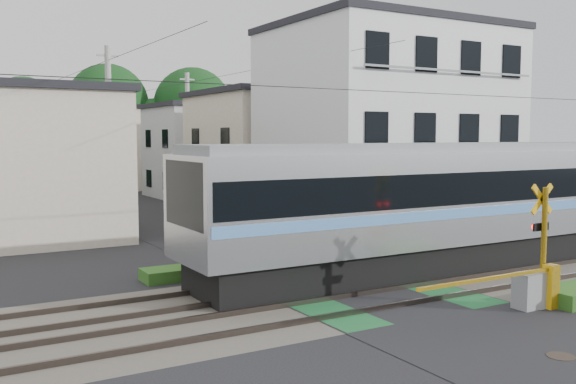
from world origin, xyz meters
TOP-DOWN VIEW (x-y plane):
  - ground at (0.00, 0.00)m, footprint 120.00×120.00m
  - track_bed at (0.00, 0.00)m, footprint 120.00×120.00m
  - commuter_train at (5.06, 1.20)m, footprint 19.46×3.07m
  - crossing_signal_near at (2.59, -3.65)m, footprint 4.74×0.65m
  - crossing_signal_far at (-2.59, 3.65)m, footprint 4.74×0.65m
  - apartment_block at (8.50, 9.49)m, footprint 10.20×8.36m
  - houses_row at (0.25, 25.92)m, footprint 22.07×31.35m
  - tree_hill at (0.41, 48.45)m, footprint 40.00×12.84m
  - catenary at (6.00, 0.03)m, footprint 60.00×5.04m
  - utility_poles at (-1.05, 23.01)m, footprint 7.90×42.00m
  - pedestrian at (0.79, 26.62)m, footprint 0.63×0.49m
  - manhole_cover at (0.17, -6.28)m, footprint 0.54×0.54m
  - weed_patches at (1.76, -0.09)m, footprint 10.25×8.80m

SIDE VIEW (x-z plane):
  - ground at x=0.00m, z-range 0.00..0.00m
  - manhole_cover at x=0.17m, z-range 0.00..0.02m
  - track_bed at x=0.00m, z-range -0.03..0.11m
  - weed_patches at x=1.76m, z-range -0.02..0.38m
  - crossing_signal_near at x=2.59m, z-range -0.83..2.25m
  - crossing_signal_far at x=-2.59m, z-range -0.83..2.25m
  - pedestrian at x=0.79m, z-range 0.00..1.52m
  - commuter_train at x=5.06m, z-range 0.12..4.16m
  - houses_row at x=0.25m, z-range -0.16..6.64m
  - catenary at x=6.00m, z-range 0.20..7.20m
  - utility_poles at x=-1.05m, z-range 0.08..8.08m
  - apartment_block at x=8.50m, z-range 0.01..9.31m
  - tree_hill at x=0.41m, z-range -0.42..10.90m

